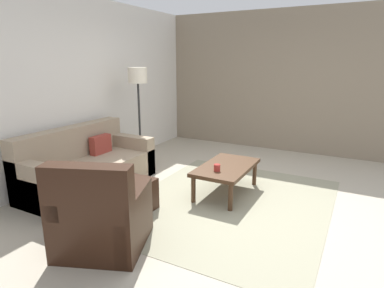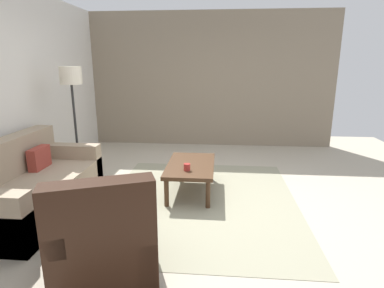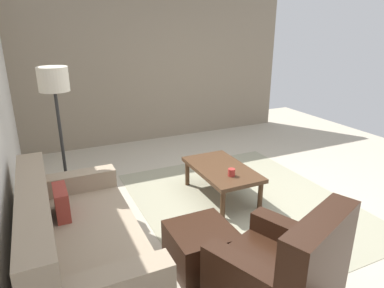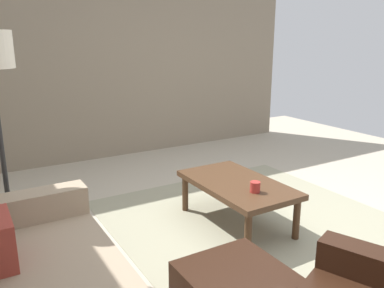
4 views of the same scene
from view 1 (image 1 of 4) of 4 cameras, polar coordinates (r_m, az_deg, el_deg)
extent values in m
plane|color=#B2A893|center=(4.35, 6.55, -10.29)|extent=(8.00, 8.00, 0.00)
cube|color=silver|center=(5.47, -19.56, 9.32)|extent=(6.00, 0.12, 2.80)
cube|color=gray|center=(6.85, 16.39, 10.46)|extent=(0.12, 5.20, 2.80)
cube|color=gray|center=(4.35, 6.55, -10.25)|extent=(2.97, 2.47, 0.01)
cube|color=gray|center=(4.94, -17.47, -5.16)|extent=(1.92, 0.95, 0.42)
cube|color=gray|center=(5.13, -20.45, -2.02)|extent=(1.92, 0.24, 0.88)
cube|color=gray|center=(4.40, -25.58, -7.05)|extent=(0.20, 0.95, 0.62)
cube|color=gray|center=(5.52, -11.22, -1.63)|extent=(0.20, 0.95, 0.62)
cube|color=#99382D|center=(5.19, -15.86, -0.07)|extent=(0.36, 0.12, 0.28)
cube|color=black|center=(3.45, -15.25, -13.67)|extent=(1.04, 1.04, 0.44)
cube|color=black|center=(3.09, -17.65, -12.02)|extent=(0.48, 0.82, 0.95)
cube|color=black|center=(3.31, -10.06, -13.04)|extent=(0.80, 0.44, 0.60)
cube|color=black|center=(3.54, -20.26, -11.88)|extent=(0.80, 0.44, 0.60)
cube|color=black|center=(4.09, -11.34, -9.10)|extent=(0.56, 0.56, 0.40)
cylinder|color=#472D1C|center=(4.07, 6.82, -9.33)|extent=(0.06, 0.06, 0.36)
cylinder|color=#472D1C|center=(4.94, 11.00, -5.14)|extent=(0.06, 0.06, 0.36)
cylinder|color=#472D1C|center=(4.27, 0.24, -8.06)|extent=(0.06, 0.06, 0.36)
cylinder|color=#472D1C|center=(5.10, 5.41, -4.28)|extent=(0.06, 0.06, 0.36)
cube|color=#472D1C|center=(4.51, 6.10, -4.09)|extent=(1.10, 0.64, 0.05)
cylinder|color=#B2332D|center=(4.26, 4.45, -4.20)|extent=(0.09, 0.09, 0.09)
cylinder|color=black|center=(5.88, -8.96, -3.50)|extent=(0.28, 0.28, 0.03)
cylinder|color=#262626|center=(5.71, -9.24, 3.30)|extent=(0.04, 0.04, 1.45)
cylinder|color=beige|center=(5.60, -9.60, 11.90)|extent=(0.32, 0.32, 0.26)
camera|label=2|loc=(1.21, -66.36, 2.61)|focal=29.16mm
camera|label=3|loc=(3.66, -55.50, 13.14)|focal=31.80mm
camera|label=4|loc=(3.86, -41.86, 8.22)|focal=36.44mm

